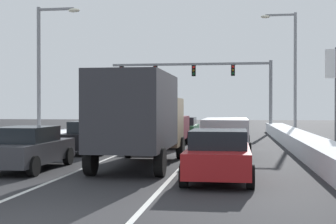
% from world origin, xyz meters
% --- Properties ---
extents(ground_plane, '(120.00, 120.00, 0.00)m').
position_xyz_m(ground_plane, '(0.00, 13.17, 0.00)').
color(ground_plane, '#28282B').
extents(lane_stripe_between_right_lane_and_center_lane, '(0.14, 36.22, 0.01)m').
position_xyz_m(lane_stripe_between_right_lane_and_center_lane, '(1.70, 16.46, 0.00)').
color(lane_stripe_between_right_lane_and_center_lane, silver).
rests_on(lane_stripe_between_right_lane_and_center_lane, ground).
extents(lane_stripe_between_center_lane_and_left_lane, '(0.14, 36.22, 0.01)m').
position_xyz_m(lane_stripe_between_center_lane_and_left_lane, '(-1.70, 16.46, 0.00)').
color(lane_stripe_between_center_lane_and_left_lane, silver).
rests_on(lane_stripe_between_center_lane_and_left_lane, ground).
extents(snow_bank_right_shoulder, '(1.42, 36.22, 0.79)m').
position_xyz_m(snow_bank_right_shoulder, '(7.00, 16.46, 0.39)').
color(snow_bank_right_shoulder, white).
rests_on(snow_bank_right_shoulder, ground).
extents(snow_bank_left_shoulder, '(1.86, 36.22, 0.69)m').
position_xyz_m(snow_bank_left_shoulder, '(-7.00, 16.46, 0.35)').
color(snow_bank_left_shoulder, white).
rests_on(snow_bank_left_shoulder, ground).
extents(sedan_red_right_lane_nearest, '(2.00, 4.50, 1.51)m').
position_xyz_m(sedan_red_right_lane_nearest, '(3.17, 6.00, 0.76)').
color(sedan_red_right_lane_nearest, maroon).
rests_on(sedan_red_right_lane_nearest, ground).
extents(suv_silver_right_lane_second, '(2.16, 4.90, 1.67)m').
position_xyz_m(suv_silver_right_lane_second, '(3.22, 13.18, 1.02)').
color(suv_silver_right_lane_second, '#B7BABF').
rests_on(suv_silver_right_lane_second, ground).
extents(sedan_white_right_lane_third, '(2.00, 4.50, 1.51)m').
position_xyz_m(sedan_white_right_lane_third, '(3.42, 19.64, 0.76)').
color(sedan_white_right_lane_third, silver).
rests_on(sedan_white_right_lane_third, ground).
extents(box_truck_center_lane_nearest, '(2.53, 7.20, 3.36)m').
position_xyz_m(box_truck_center_lane_nearest, '(0.21, 8.76, 1.90)').
color(box_truck_center_lane_nearest, '#937F60').
rests_on(box_truck_center_lane_nearest, ground).
extents(suv_maroon_center_lane_second, '(2.16, 4.90, 1.67)m').
position_xyz_m(suv_maroon_center_lane_second, '(-0.09, 17.71, 1.02)').
color(suv_maroon_center_lane_second, maroon).
rests_on(suv_maroon_center_lane_second, ground).
extents(sedan_green_center_lane_third, '(2.00, 4.50, 1.51)m').
position_xyz_m(sedan_green_center_lane_third, '(0.13, 23.45, 0.76)').
color(sedan_green_center_lane_third, '#1E5633').
rests_on(sedan_green_center_lane_third, ground).
extents(sedan_charcoal_left_lane_nearest, '(2.00, 4.50, 1.51)m').
position_xyz_m(sedan_charcoal_left_lane_nearest, '(-3.52, 7.35, 0.76)').
color(sedan_charcoal_left_lane_nearest, '#38383D').
rests_on(sedan_charcoal_left_lane_nearest, ground).
extents(sedan_black_left_lane_second, '(2.00, 4.50, 1.51)m').
position_xyz_m(sedan_black_left_lane_second, '(-3.20, 13.71, 0.76)').
color(sedan_black_left_lane_second, black).
rests_on(sedan_black_left_lane_second, ground).
extents(sedan_navy_left_lane_third, '(2.00, 4.50, 1.51)m').
position_xyz_m(sedan_navy_left_lane_third, '(-3.17, 20.21, 0.76)').
color(sedan_navy_left_lane_third, navy).
rests_on(sedan_navy_left_lane_third, ground).
extents(traffic_light_gantry, '(14.00, 0.47, 6.20)m').
position_xyz_m(traffic_light_gantry, '(1.31, 32.91, 4.89)').
color(traffic_light_gantry, slate).
rests_on(traffic_light_gantry, ground).
extents(street_lamp_right_mid, '(2.66, 0.36, 9.25)m').
position_xyz_m(street_lamp_right_mid, '(7.71, 27.98, 5.45)').
color(street_lamp_right_mid, gray).
rests_on(street_lamp_right_mid, ground).
extents(street_lamp_left_mid, '(2.66, 0.36, 8.15)m').
position_xyz_m(street_lamp_left_mid, '(-7.62, 18.54, 4.88)').
color(street_lamp_left_mid, gray).
rests_on(street_lamp_left_mid, ground).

